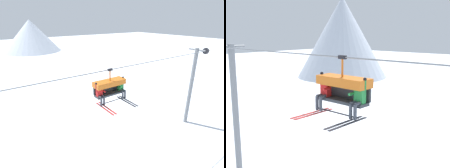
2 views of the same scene
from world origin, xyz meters
The scene contains 6 objects.
mountain_peak_west centered at (-29.35, 32.46, 7.46)m, with size 16.95×16.95×14.92m.
lift_tower_near centered at (-8.81, -0.02, 4.10)m, with size 0.36×1.88×7.88m.
lift_cable centered at (0.79, -0.80, 7.60)m, with size 21.21×0.05×0.05m.
chairlift_chair centered at (0.13, -0.73, 6.65)m, with size 1.91×0.74×1.86m.
skier_red centered at (-0.62, -0.94, 6.38)m, with size 0.48×1.70×1.34m.
skier_green centered at (0.88, -0.94, 6.38)m, with size 0.48×1.70×1.34m.
Camera 2 is at (6.10, -7.56, 8.39)m, focal length 45.00 mm.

